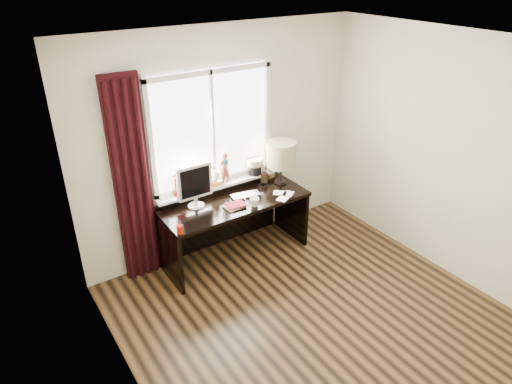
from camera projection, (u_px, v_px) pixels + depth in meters
floor at (333, 334)px, 4.33m from camera, size 3.50×4.00×0.00m
ceiling at (363, 53)px, 3.13m from camera, size 3.50×4.00×0.00m
wall_back at (223, 142)px, 5.20m from camera, size 3.50×0.00×2.60m
wall_left at (142, 295)px, 2.87m from camera, size 0.00×4.00×2.60m
wall_right at (473, 167)px, 4.59m from camera, size 0.00×4.00×2.60m
laptop at (246, 195)px, 5.21m from camera, size 0.37×0.28×0.03m
mug at (255, 202)px, 4.99m from camera, size 0.14×0.14×0.10m
red_cup at (180, 229)px, 4.50m from camera, size 0.07×0.07×0.09m
window at (216, 145)px, 5.10m from camera, size 1.52×0.20×1.40m
curtain at (133, 184)px, 4.66m from camera, size 0.38×0.09×2.25m
desk at (230, 215)px, 5.32m from camera, size 1.70×0.70×0.75m
monitor at (195, 184)px, 4.88m from camera, size 0.40×0.18×0.49m
notebook_stack at (235, 205)px, 4.99m from camera, size 0.24×0.18×0.03m
brush_holder at (264, 177)px, 5.52m from camera, size 0.09×0.09×0.25m
icon_frame at (272, 173)px, 5.61m from camera, size 0.10×0.04×0.13m
table_lamp at (281, 155)px, 5.36m from camera, size 0.35×0.35×0.52m
loose_papers at (284, 195)px, 5.24m from camera, size 0.30×0.31×0.00m
desk_cables at (250, 194)px, 5.26m from camera, size 0.57×0.32×0.01m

